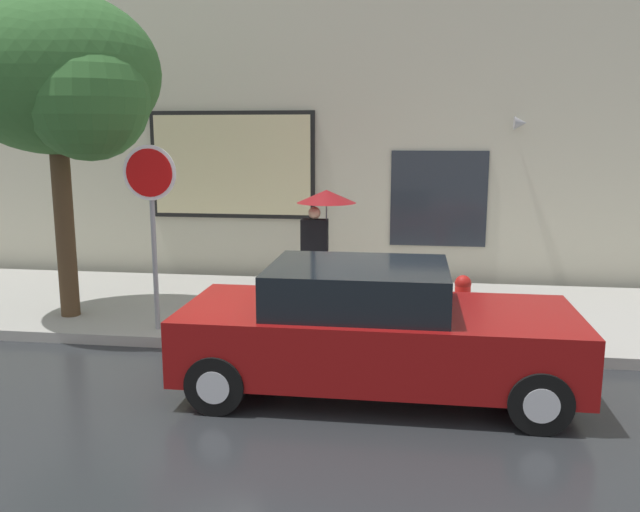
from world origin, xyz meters
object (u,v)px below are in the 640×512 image
object	(u,v)px
parked_car	(373,330)
street_tree	(60,80)
pedestrian_with_umbrella	(323,211)
stop_sign	(151,201)
fire_hydrant	(462,304)

from	to	relation	value
parked_car	street_tree	bearing A→B (deg)	157.46
pedestrian_with_umbrella	street_tree	size ratio (longest dim) A/B	0.38
street_tree	stop_sign	bearing A→B (deg)	-16.73
pedestrian_with_umbrella	street_tree	distance (m)	4.49
parked_car	stop_sign	xyz separation A→B (m)	(-3.18, 1.49, 1.27)
pedestrian_with_umbrella	stop_sign	size ratio (longest dim) A/B	0.70
fire_hydrant	stop_sign	bearing A→B (deg)	-173.98
fire_hydrant	parked_car	bearing A→B (deg)	-120.14
parked_car	fire_hydrant	xyz separation A→B (m)	(1.13, 1.94, -0.17)
street_tree	fire_hydrant	bearing A→B (deg)	0.15
pedestrian_with_umbrella	stop_sign	xyz separation A→B (m)	(-2.09, -2.29, 0.38)
fire_hydrant	pedestrian_with_umbrella	xyz separation A→B (m)	(-2.22, 1.83, 1.06)
fire_hydrant	stop_sign	distance (m)	4.57
pedestrian_with_umbrella	street_tree	bearing A→B (deg)	-152.49
parked_car	fire_hydrant	world-z (taller)	parked_car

